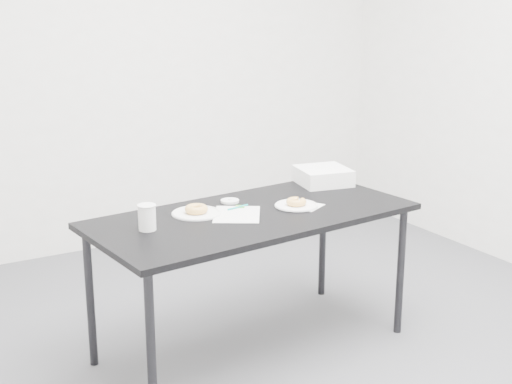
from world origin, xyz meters
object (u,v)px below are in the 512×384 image
donut_near (296,202)px  bakery_box (323,176)px  scorecard (237,214)px  pen (238,207)px  plate_far (196,213)px  table (253,223)px  donut_far (196,209)px  coffee_cup (147,217)px  plate_near (296,206)px

donut_near → bakery_box: bakery_box is taller
scorecard → pen: size_ratio=2.15×
donut_near → pen: bearing=155.9°
plate_far → bakery_box: 0.86m
scorecard → bakery_box: bearing=52.7°
table → donut_far: (-0.24, 0.12, 0.08)m
coffee_cup → plate_near: bearing=-2.0°
plate_near → donut_far: bearing=164.2°
table → scorecard: 0.09m
plate_near → bakery_box: 0.47m
plate_near → scorecard: bearing=174.4°
plate_near → pen: bearing=155.9°
scorecard → plate_near: (0.31, -0.03, 0.00)m
scorecard → donut_near: size_ratio=2.72×
table → pen: 0.12m
donut_near → donut_far: donut_far is taller
bakery_box → donut_far: bearing=-158.3°
plate_near → donut_far: 0.49m
coffee_cup → bakery_box: 1.16m
pen → plate_near: pen is taller
table → plate_far: bearing=148.3°
pen → coffee_cup: size_ratio=1.07×
donut_far → coffee_cup: 0.31m
donut_near → plate_far: size_ratio=0.42×
scorecard → donut_near: bearing=25.7°
plate_near → plate_far: bearing=164.2°
table → plate_far: size_ratio=6.86×
plate_near → donut_far: (-0.47, 0.13, 0.02)m
table → donut_near: bearing=-9.9°
donut_near → plate_far: (-0.47, 0.13, -0.02)m
plate_near → table: bearing=175.7°
plate_near → bakery_box: bakery_box is taller
scorecard → donut_near: 0.31m
plate_near → donut_near: size_ratio=2.13×
scorecard → coffee_cup: bearing=-148.1°
bakery_box → pen: bearing=-153.2°
pen → bakery_box: bearing=4.3°
table → donut_near: size_ratio=16.19×
donut_near → scorecard: bearing=174.4°
donut_far → coffee_cup: coffee_cup is taller
table → coffee_cup: coffee_cup is taller
donut_far → coffee_cup: bearing=-159.5°
pen → plate_far: (-0.21, 0.02, -0.00)m
table → pen: bearing=98.6°
donut_near → donut_far: bearing=164.2°
coffee_cup → pen: bearing=10.2°
scorecard → donut_near: (0.31, -0.03, 0.02)m
donut_near → coffee_cup: bearing=178.0°
plate_far → pen: bearing=-4.8°
pen → donut_far: (-0.21, 0.02, 0.02)m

